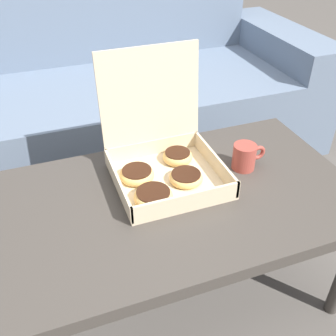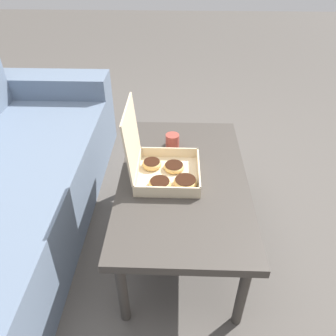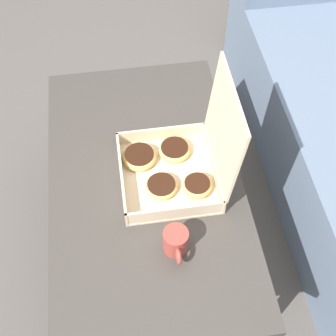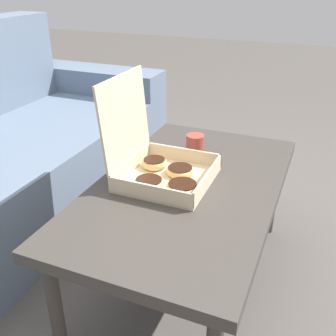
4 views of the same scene
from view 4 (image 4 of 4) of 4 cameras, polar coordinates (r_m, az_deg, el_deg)
The scene contains 4 objects.
ground_plane at distance 1.72m, azimuth -3.86°, elevation -14.25°, with size 12.00×12.00×0.00m, color #514C47.
coffee_table at distance 1.41m, azimuth 2.82°, elevation -3.89°, with size 1.07×0.62×0.45m.
pastry_box at distance 1.39m, azimuth -1.31°, elevation 0.40°, with size 0.32×0.33×0.36m.
coffee_mug at distance 1.60m, azimuth 3.99°, elevation 3.44°, with size 0.11×0.07×0.08m.
Camera 4 is at (-1.15, -0.60, 1.13)m, focal length 42.00 mm.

